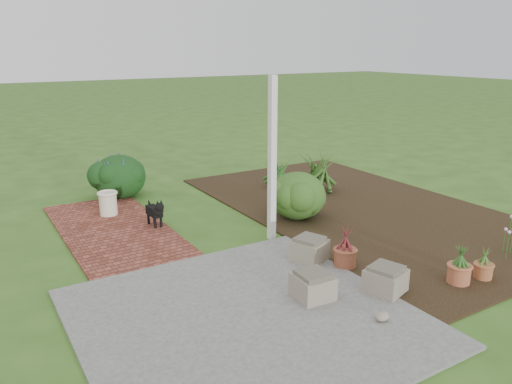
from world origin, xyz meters
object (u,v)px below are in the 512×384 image
cream_ceramic_urn (108,204)px  evergreen_shrub (298,194)px  black_dog (155,211)px  stone_trough_near (313,287)px

cream_ceramic_urn → evergreen_shrub: 3.32m
black_dog → evergreen_shrub: (2.28, -0.81, 0.14)m
cream_ceramic_urn → evergreen_shrub: size_ratio=0.42×
stone_trough_near → cream_ceramic_urn: 4.44m
stone_trough_near → evergreen_shrub: bearing=57.6°
black_dog → evergreen_shrub: 2.42m
stone_trough_near → evergreen_shrub: (1.56, 2.47, 0.26)m
evergreen_shrub → stone_trough_near: bearing=-122.4°
black_dog → cream_ceramic_urn: size_ratio=1.27×
cream_ceramic_urn → evergreen_shrub: (2.78, -1.80, 0.20)m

